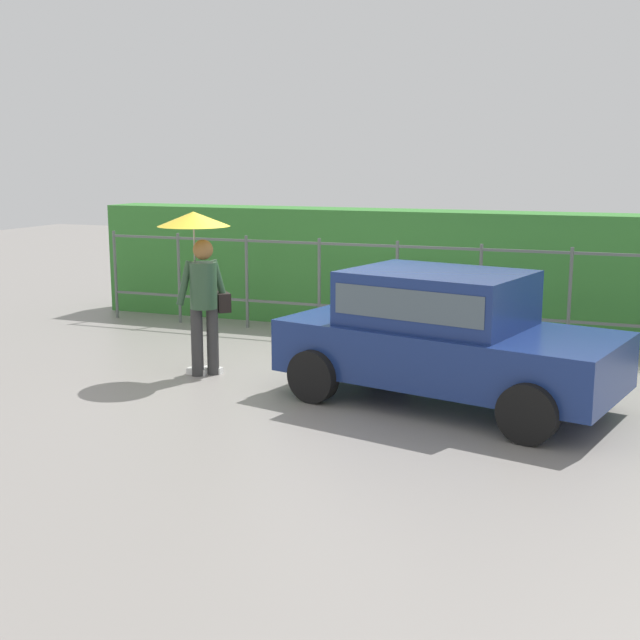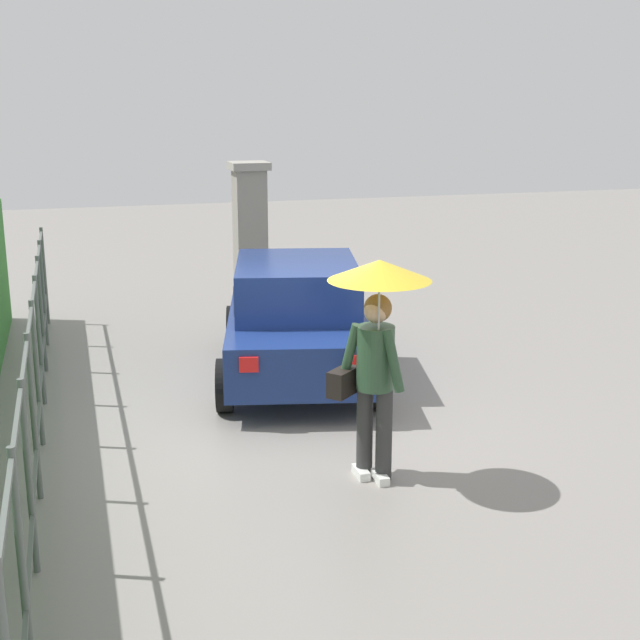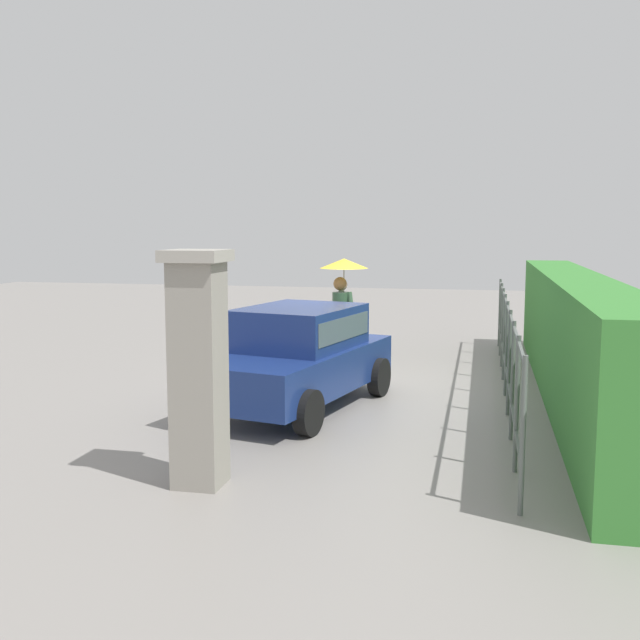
% 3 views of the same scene
% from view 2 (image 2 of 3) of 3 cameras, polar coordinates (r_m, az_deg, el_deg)
% --- Properties ---
extents(ground_plane, '(40.00, 40.00, 0.00)m').
position_cam_2_polar(ground_plane, '(9.35, -2.39, -6.84)').
color(ground_plane, gray).
extents(car, '(3.98, 2.51, 1.48)m').
position_cam_2_polar(car, '(10.66, -1.56, 0.39)').
color(car, navy).
rests_on(car, ground).
extents(pedestrian, '(0.90, 0.90, 2.06)m').
position_cam_2_polar(pedestrian, '(7.57, 3.71, -0.33)').
color(pedestrian, '#333333').
rests_on(pedestrian, ground).
extents(gate_pillar, '(0.60, 0.60, 2.42)m').
position_cam_2_polar(gate_pillar, '(13.91, -4.63, 5.52)').
color(gate_pillar, gray).
rests_on(gate_pillar, ground).
extents(fence_section, '(10.09, 0.05, 1.50)m').
position_cam_2_polar(fence_section, '(8.97, -18.22, -2.93)').
color(fence_section, '#59605B').
rests_on(fence_section, ground).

